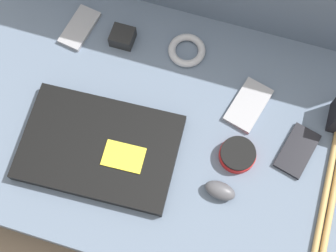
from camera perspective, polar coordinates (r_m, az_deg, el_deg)
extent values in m
plane|color=#7A6651|center=(1.19, 0.00, -2.30)|extent=(8.00, 8.00, 0.00)
cube|color=slate|center=(1.13, 0.00, -1.38)|extent=(1.07, 0.63, 0.12)
cube|color=black|center=(1.06, -8.33, -2.59)|extent=(0.36, 0.25, 0.03)
cube|color=yellow|center=(1.03, -5.43, -3.73)|extent=(0.09, 0.06, 0.00)
ellipsoid|color=#4C4C51|center=(1.03, 6.36, -7.82)|extent=(0.07, 0.05, 0.03)
cylinder|color=red|center=(1.06, 8.45, -3.51)|extent=(0.08, 0.08, 0.02)
cylinder|color=black|center=(1.05, 8.56, -3.30)|extent=(0.08, 0.08, 0.01)
cube|color=#99999E|center=(1.21, -10.72, 11.70)|extent=(0.08, 0.13, 0.01)
cube|color=#99999E|center=(1.11, 9.78, 2.53)|extent=(0.10, 0.14, 0.01)
cube|color=black|center=(1.10, 15.49, -2.91)|extent=(0.09, 0.13, 0.01)
cube|color=black|center=(1.17, -5.56, 10.76)|extent=(0.06, 0.05, 0.03)
torus|color=#B2B2B7|center=(1.15, 2.31, 9.21)|extent=(0.09, 0.09, 0.02)
cylinder|color=tan|center=(1.10, 18.98, -6.11)|extent=(0.02, 0.36, 0.01)
cylinder|color=tan|center=(1.10, 19.80, -6.33)|extent=(0.02, 0.36, 0.01)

